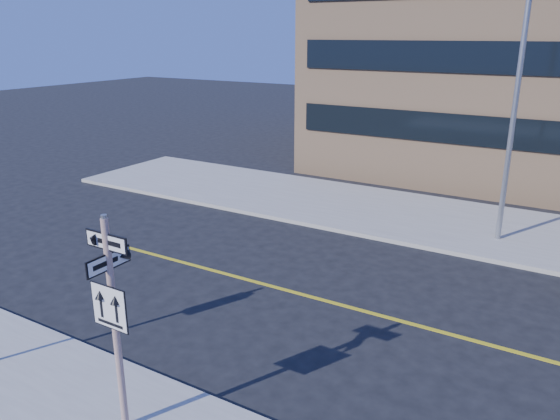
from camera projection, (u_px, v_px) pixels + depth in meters
The scene contains 3 objects.
ground at pixel (211, 365), 12.03m from camera, with size 120.00×120.00×0.00m, color black.
sign_pole at pixel (114, 314), 9.22m from camera, with size 0.92×0.92×4.06m.
streetlight_a at pixel (514, 106), 17.35m from camera, with size 0.55×2.25×8.00m.
Camera 1 is at (6.66, -8.10, 6.98)m, focal length 35.00 mm.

